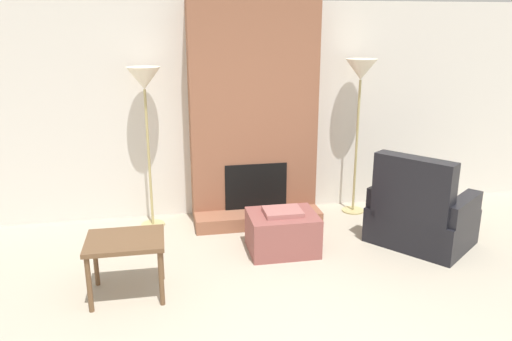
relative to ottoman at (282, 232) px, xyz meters
The scene contains 7 objects.
wall_back 1.70m from the ottoman, 95.10° to the left, with size 8.37×0.06×2.60m, color silver.
fireplace 1.47m from the ottoman, 96.26° to the left, with size 1.51×0.72×2.60m.
ottoman is the anchor object (origin of this frame).
armchair 1.50m from the ottoman, ahead, with size 1.25×1.28×1.03m.
side_table 1.70m from the ottoman, 158.41° to the right, with size 0.67×0.54×0.54m.
floor_lamp_left 2.21m from the ottoman, 144.58° to the left, with size 0.38×0.38×1.88m.
floor_lamp_right 2.13m from the ottoman, 39.54° to the left, with size 0.38×0.38×1.93m.
Camera 1 is at (-1.06, -2.79, 2.34)m, focal length 35.00 mm.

